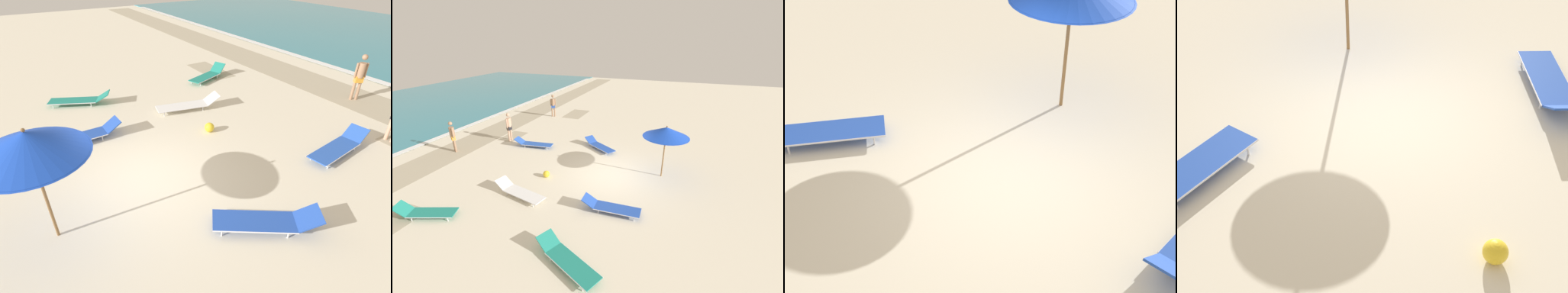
# 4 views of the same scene
# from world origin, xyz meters

# --- Properties ---
(ground_plane) EXTENTS (60.00, 60.00, 0.16)m
(ground_plane) POSITION_xyz_m (0.00, 0.01, -0.08)
(ground_plane) COLOR beige
(sun_lounger_under_umbrella) EXTENTS (1.70, 2.15, 0.47)m
(sun_lounger_under_umbrella) POSITION_xyz_m (2.76, 1.58, 0.20)
(sun_lounger_under_umbrella) COLOR blue
(sun_lounger_under_umbrella) RESTS_ON ground_plane
(sun_lounger_near_water_left) EXTENTS (0.69, 2.19, 0.47)m
(sun_lounger_near_water_left) POSITION_xyz_m (-2.72, -0.68, 0.20)
(sun_lounger_near_water_left) COLOR blue
(sun_lounger_near_water_left) RESTS_ON ground_plane
(beach_ball) EXTENTS (0.31, 0.31, 0.31)m
(beach_ball) POSITION_xyz_m (-1.24, 2.85, 0.16)
(beach_ball) COLOR yellow
(beach_ball) RESTS_ON ground_plane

